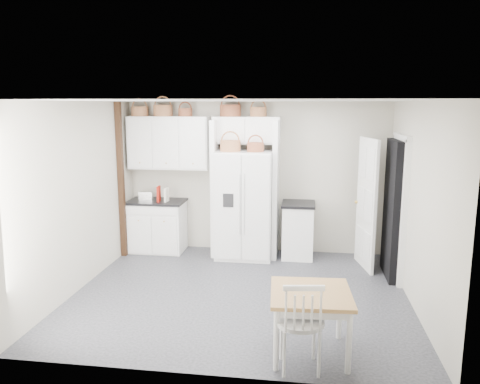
# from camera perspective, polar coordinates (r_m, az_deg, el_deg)

# --- Properties ---
(floor) EXTENTS (4.50, 4.50, 0.00)m
(floor) POSITION_cam_1_polar(r_m,az_deg,el_deg) (6.57, 0.03, -12.23)
(floor) COLOR black
(floor) RESTS_ON ground
(ceiling) EXTENTS (4.50, 4.50, 0.00)m
(ceiling) POSITION_cam_1_polar(r_m,az_deg,el_deg) (6.05, 0.03, 11.08)
(ceiling) COLOR white
(ceiling) RESTS_ON wall_back
(wall_back) EXTENTS (4.50, 0.00, 4.50)m
(wall_back) POSITION_cam_1_polar(r_m,az_deg,el_deg) (8.13, 1.99, 1.78)
(wall_back) COLOR beige
(wall_back) RESTS_ON floor
(wall_left) EXTENTS (0.00, 4.00, 4.00)m
(wall_left) POSITION_cam_1_polar(r_m,az_deg,el_deg) (6.86, -18.92, -0.47)
(wall_left) COLOR beige
(wall_left) RESTS_ON floor
(wall_right) EXTENTS (0.00, 4.00, 4.00)m
(wall_right) POSITION_cam_1_polar(r_m,az_deg,el_deg) (6.28, 20.81, -1.57)
(wall_right) COLOR beige
(wall_right) RESTS_ON floor
(refrigerator) EXTENTS (0.93, 0.75, 1.80)m
(refrigerator) POSITION_cam_1_polar(r_m,az_deg,el_deg) (7.84, 0.58, -1.52)
(refrigerator) COLOR white
(refrigerator) RESTS_ON floor
(base_cab_left) EXTENTS (0.94, 0.59, 0.87)m
(base_cab_left) POSITION_cam_1_polar(r_m,az_deg,el_deg) (8.38, -10.03, -4.17)
(base_cab_left) COLOR white
(base_cab_left) RESTS_ON floor
(base_cab_right) EXTENTS (0.51, 0.61, 0.90)m
(base_cab_right) POSITION_cam_1_polar(r_m,az_deg,el_deg) (7.98, 7.06, -4.74)
(base_cab_right) COLOR white
(base_cab_right) RESTS_ON floor
(dining_table) EXTENTS (0.86, 0.86, 0.68)m
(dining_table) POSITION_cam_1_polar(r_m,az_deg,el_deg) (5.06, 8.53, -15.48)
(dining_table) COLOR olive
(dining_table) RESTS_ON floor
(windsor_chair) EXTENTS (0.53, 0.49, 0.96)m
(windsor_chair) POSITION_cam_1_polar(r_m,az_deg,el_deg) (4.72, 7.34, -15.48)
(windsor_chair) COLOR white
(windsor_chair) RESTS_ON floor
(counter_left) EXTENTS (0.97, 0.63, 0.04)m
(counter_left) POSITION_cam_1_polar(r_m,az_deg,el_deg) (8.28, -10.13, -1.14)
(counter_left) COLOR black
(counter_left) RESTS_ON base_cab_left
(counter_right) EXTENTS (0.55, 0.65, 0.04)m
(counter_right) POSITION_cam_1_polar(r_m,az_deg,el_deg) (7.87, 7.14, -1.45)
(counter_right) COLOR black
(counter_right) RESTS_ON base_cab_right
(toaster) EXTENTS (0.24, 0.16, 0.16)m
(toaster) POSITION_cam_1_polar(r_m,az_deg,el_deg) (8.28, -11.38, -0.49)
(toaster) COLOR silver
(toaster) RESTS_ON counter_left
(cookbook_red) EXTENTS (0.06, 0.18, 0.26)m
(cookbook_red) POSITION_cam_1_polar(r_m,az_deg,el_deg) (8.15, -9.88, -0.22)
(cookbook_red) COLOR #9F1308
(cookbook_red) RESTS_ON counter_left
(cookbook_cream) EXTENTS (0.05, 0.16, 0.24)m
(cookbook_cream) POSITION_cam_1_polar(r_m,az_deg,el_deg) (8.11, -8.95, -0.35)
(cookbook_cream) COLOR silver
(cookbook_cream) RESTS_ON counter_left
(basket_upper_a) EXTENTS (0.29, 0.29, 0.17)m
(basket_upper_a) POSITION_cam_1_polar(r_m,az_deg,el_deg) (8.33, -12.13, 9.59)
(basket_upper_a) COLOR brown
(basket_upper_a) RESTS_ON upper_cabinet
(basket_upper_b) EXTENTS (0.33, 0.33, 0.19)m
(basket_upper_b) POSITION_cam_1_polar(r_m,az_deg,el_deg) (8.19, -9.37, 9.76)
(basket_upper_b) COLOR brown
(basket_upper_b) RESTS_ON upper_cabinet
(basket_upper_c) EXTENTS (0.24, 0.24, 0.14)m
(basket_upper_c) POSITION_cam_1_polar(r_m,az_deg,el_deg) (8.09, -6.68, 9.63)
(basket_upper_c) COLOR brown
(basket_upper_c) RESTS_ON upper_cabinet
(basket_bridge_a) EXTENTS (0.35, 0.35, 0.20)m
(basket_bridge_a) POSITION_cam_1_polar(r_m,az_deg,el_deg) (7.93, -1.18, 9.89)
(basket_bridge_a) COLOR brown
(basket_bridge_a) RESTS_ON bridge_cabinet
(basket_bridge_b) EXTENTS (0.28, 0.28, 0.16)m
(basket_bridge_b) POSITION_cam_1_polar(r_m,az_deg,el_deg) (7.86, 2.24, 9.73)
(basket_bridge_b) COLOR brown
(basket_bridge_b) RESTS_ON bridge_cabinet
(basket_fridge_a) EXTENTS (0.33, 0.33, 0.18)m
(basket_fridge_a) POSITION_cam_1_polar(r_m,az_deg,el_deg) (7.63, -1.19, 5.65)
(basket_fridge_a) COLOR brown
(basket_fridge_a) RESTS_ON refrigerator
(basket_fridge_b) EXTENTS (0.27, 0.27, 0.15)m
(basket_fridge_b) POSITION_cam_1_polar(r_m,az_deg,el_deg) (7.58, 1.90, 5.49)
(basket_fridge_b) COLOR brown
(basket_fridge_b) RESTS_ON refrigerator
(upper_cabinet) EXTENTS (1.40, 0.34, 0.90)m
(upper_cabinet) POSITION_cam_1_polar(r_m,az_deg,el_deg) (8.19, -8.66, 5.95)
(upper_cabinet) COLOR white
(upper_cabinet) RESTS_ON wall_back
(bridge_cabinet) EXTENTS (1.12, 0.34, 0.45)m
(bridge_cabinet) POSITION_cam_1_polar(r_m,az_deg,el_deg) (7.90, 0.81, 7.54)
(bridge_cabinet) COLOR white
(bridge_cabinet) RESTS_ON wall_back
(fridge_panel_left) EXTENTS (0.08, 0.60, 2.30)m
(fridge_panel_left) POSITION_cam_1_polar(r_m,az_deg,el_deg) (7.96, -2.97, 0.48)
(fridge_panel_left) COLOR white
(fridge_panel_left) RESTS_ON floor
(fridge_panel_right) EXTENTS (0.08, 0.60, 2.30)m
(fridge_panel_right) POSITION_cam_1_polar(r_m,az_deg,el_deg) (7.84, 4.37, 0.30)
(fridge_panel_right) COLOR white
(fridge_panel_right) RESTS_ON floor
(trim_post) EXTENTS (0.09, 0.09, 2.60)m
(trim_post) POSITION_cam_1_polar(r_m,az_deg,el_deg) (8.05, -14.30, 1.36)
(trim_post) COLOR black
(trim_post) RESTS_ON floor
(doorway_void) EXTENTS (0.18, 0.85, 2.05)m
(doorway_void) POSITION_cam_1_polar(r_m,az_deg,el_deg) (7.28, 18.28, -2.02)
(doorway_void) COLOR black
(doorway_void) RESTS_ON floor
(door_slab) EXTENTS (0.21, 0.79, 2.05)m
(door_slab) POSITION_cam_1_polar(r_m,az_deg,el_deg) (7.55, 15.15, -1.41)
(door_slab) COLOR white
(door_slab) RESTS_ON floor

